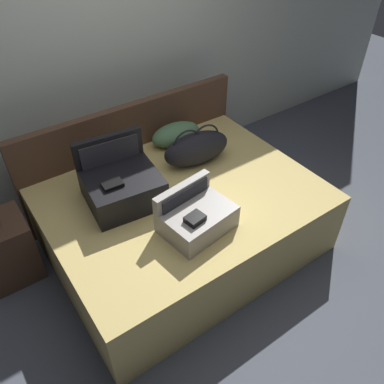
% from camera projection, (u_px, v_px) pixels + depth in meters
% --- Properties ---
extents(ground_plane, '(12.00, 12.00, 0.00)m').
position_uv_depth(ground_plane, '(212.00, 273.00, 3.16)').
color(ground_plane, '#4C515B').
extents(back_wall, '(8.00, 0.10, 2.60)m').
position_uv_depth(back_wall, '(100.00, 52.00, 3.34)').
color(back_wall, '#B7C1B2').
rests_on(back_wall, ground).
extents(bed, '(2.07, 1.57, 0.57)m').
position_uv_depth(bed, '(184.00, 220.00, 3.22)').
color(bed, tan).
rests_on(bed, ground).
extents(headboard, '(2.11, 0.08, 0.98)m').
position_uv_depth(headboard, '(133.00, 153.00, 3.60)').
color(headboard, '#4C3323').
rests_on(headboard, ground).
extents(hard_case_large, '(0.58, 0.56, 0.45)m').
position_uv_depth(hard_case_large, '(122.00, 185.00, 2.90)').
color(hard_case_large, black).
rests_on(hard_case_large, bed).
extents(hard_case_medium, '(0.52, 0.42, 0.30)m').
position_uv_depth(hard_case_medium, '(197.00, 217.00, 2.68)').
color(hard_case_medium, gray).
rests_on(hard_case_medium, bed).
extents(duffel_bag, '(0.61, 0.31, 0.34)m').
position_uv_depth(duffel_bag, '(196.00, 148.00, 3.26)').
color(duffel_bag, black).
rests_on(duffel_bag, bed).
extents(pillow_near_headboard, '(0.48, 0.28, 0.19)m').
position_uv_depth(pillow_near_headboard, '(176.00, 134.00, 3.52)').
color(pillow_near_headboard, '#4C724C').
rests_on(pillow_near_headboard, bed).
extents(nightstand, '(0.44, 0.40, 0.54)m').
position_uv_depth(nightstand, '(3.00, 251.00, 2.99)').
color(nightstand, '#4C3323').
rests_on(nightstand, ground).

